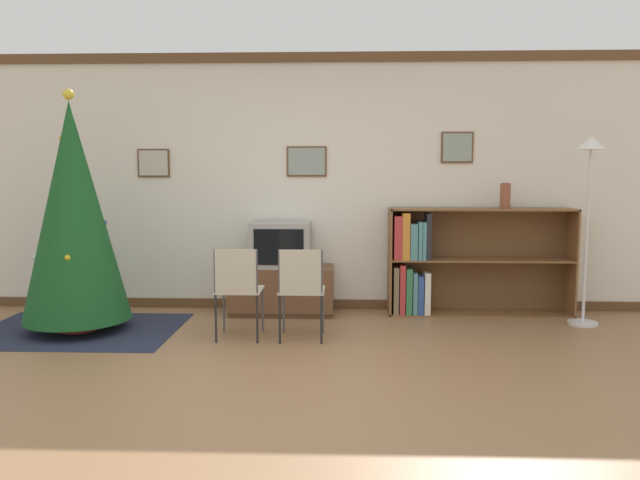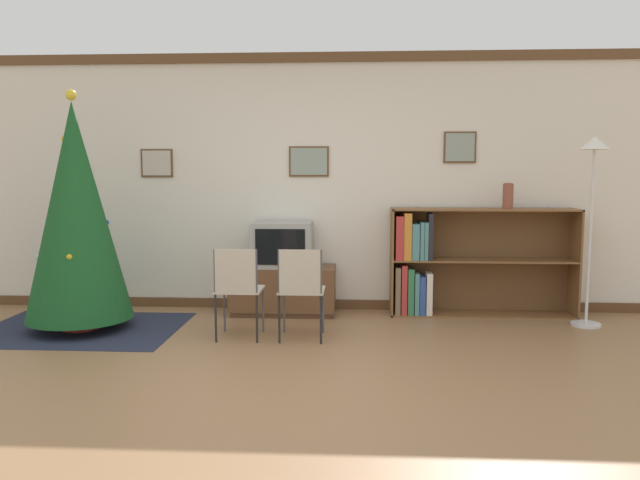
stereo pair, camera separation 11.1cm
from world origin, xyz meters
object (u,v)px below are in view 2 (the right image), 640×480
object	(u,v)px
folding_chair_right	(301,288)
standing_lamp	(593,182)
folding_chair_left	(238,287)
bookshelf	(447,263)
tv_console	(283,290)
vase	(508,196)
christmas_tree	(76,212)
television	(283,244)

from	to	relation	value
folding_chair_right	standing_lamp	xyz separation A→B (m)	(2.69, 0.69, 0.91)
folding_chair_left	bookshelf	world-z (taller)	bookshelf
bookshelf	folding_chair_right	bearing A→B (deg)	-142.42
tv_console	bookshelf	distance (m)	1.72
bookshelf	vase	xyz separation A→B (m)	(0.58, -0.06, 0.69)
bookshelf	vase	distance (m)	0.91
christmas_tree	folding_chair_right	world-z (taller)	christmas_tree
television	tv_console	bearing A→B (deg)	90.00
folding_chair_right	vase	distance (m)	2.37
vase	folding_chair_right	bearing A→B (deg)	-152.63
vase	folding_chair_left	bearing A→B (deg)	-157.95
television	vase	size ratio (longest dim) A/B	2.33
tv_console	folding_chair_left	world-z (taller)	folding_chair_left
bookshelf	vase	bearing A→B (deg)	-5.65
tv_console	standing_lamp	distance (m)	3.20
standing_lamp	tv_console	bearing A→B (deg)	173.60
folding_chair_right	bookshelf	xyz separation A→B (m)	(1.42, 1.09, 0.07)
folding_chair_left	standing_lamp	distance (m)	3.44
christmas_tree	tv_console	bearing A→B (deg)	22.23
tv_console	bookshelf	bearing A→B (deg)	2.43
tv_console	folding_chair_right	size ratio (longest dim) A/B	1.31
christmas_tree	folding_chair_left	distance (m)	1.70
christmas_tree	tv_console	world-z (taller)	christmas_tree
christmas_tree	television	xyz separation A→B (m)	(1.83, 0.74, -0.38)
christmas_tree	bookshelf	bearing A→B (deg)	13.09
bookshelf	standing_lamp	bearing A→B (deg)	-17.63
tv_console	folding_chair_left	size ratio (longest dim) A/B	1.31
christmas_tree	folding_chair_right	distance (m)	2.21
christmas_tree	television	bearing A→B (deg)	22.16
vase	standing_lamp	xyz separation A→B (m)	(0.70, -0.35, 0.15)
television	bookshelf	xyz separation A→B (m)	(1.69, 0.07, -0.19)
christmas_tree	standing_lamp	world-z (taller)	christmas_tree
tv_console	folding_chair_right	distance (m)	1.08
tv_console	bookshelf	world-z (taller)	bookshelf
folding_chair_left	tv_console	bearing A→B (deg)	74.76
tv_console	christmas_tree	bearing A→B (deg)	-157.77
christmas_tree	bookshelf	size ratio (longest dim) A/B	1.18
tv_console	vase	world-z (taller)	vase
standing_lamp	christmas_tree	bearing A→B (deg)	-175.07
folding_chair_right	christmas_tree	bearing A→B (deg)	172.64
television	standing_lamp	world-z (taller)	standing_lamp
folding_chair_left	vase	world-z (taller)	vase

